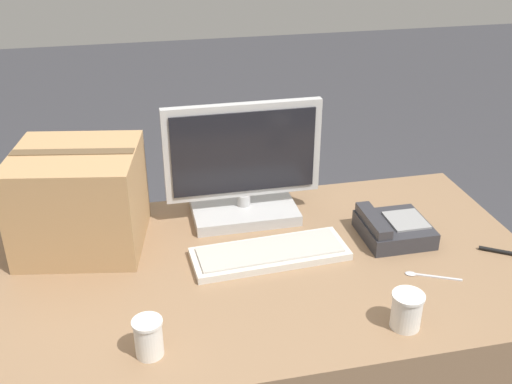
# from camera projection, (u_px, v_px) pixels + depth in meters

# --- Properties ---
(office_desk) EXTENTS (1.80, 0.90, 0.74)m
(office_desk) POSITION_uv_depth(u_px,v_px,m) (233.00, 366.00, 1.89)
(office_desk) COLOR #8C6B4C
(office_desk) RESTS_ON ground_plane
(monitor) EXTENTS (0.50, 0.23, 0.39)m
(monitor) POSITION_uv_depth(u_px,v_px,m) (243.00, 173.00, 1.92)
(monitor) COLOR #B7B7B7
(monitor) RESTS_ON office_desk
(keyboard) EXTENTS (0.47, 0.19, 0.03)m
(keyboard) POSITION_uv_depth(u_px,v_px,m) (270.00, 253.00, 1.76)
(keyboard) COLOR beige
(keyboard) RESTS_ON office_desk
(desk_phone) EXTENTS (0.20, 0.20, 0.08)m
(desk_phone) POSITION_uv_depth(u_px,v_px,m) (393.00, 228.00, 1.85)
(desk_phone) COLOR #2D2D33
(desk_phone) RESTS_ON office_desk
(paper_cup_left) EXTENTS (0.07, 0.07, 0.10)m
(paper_cup_left) POSITION_uv_depth(u_px,v_px,m) (149.00, 337.00, 1.38)
(paper_cup_left) COLOR white
(paper_cup_left) RESTS_ON office_desk
(paper_cup_right) EXTENTS (0.08, 0.08, 0.10)m
(paper_cup_right) POSITION_uv_depth(u_px,v_px,m) (407.00, 310.00, 1.47)
(paper_cup_right) COLOR white
(paper_cup_right) RESTS_ON office_desk
(spoon) EXTENTS (0.15, 0.08, 0.00)m
(spoon) POSITION_uv_depth(u_px,v_px,m) (425.00, 275.00, 1.68)
(spoon) COLOR silver
(spoon) RESTS_ON office_desk
(cardboard_box) EXTENTS (0.41, 0.39, 0.30)m
(cardboard_box) POSITION_uv_depth(u_px,v_px,m) (80.00, 199.00, 1.77)
(cardboard_box) COLOR tan
(cardboard_box) RESTS_ON office_desk
(pen_marker) EXTENTS (0.11, 0.08, 0.01)m
(pen_marker) POSITION_uv_depth(u_px,v_px,m) (501.00, 251.00, 1.78)
(pen_marker) COLOR black
(pen_marker) RESTS_ON office_desk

